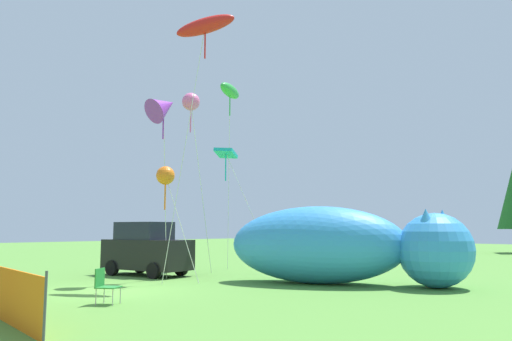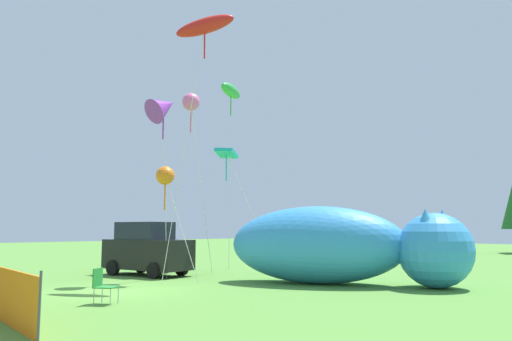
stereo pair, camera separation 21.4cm
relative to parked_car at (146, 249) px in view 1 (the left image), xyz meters
name	(u,v)px [view 1 (the left image)]	position (x,y,z in m)	size (l,w,h in m)	color
ground_plane	(114,291)	(3.83, -3.69, -1.12)	(120.00, 120.00, 0.00)	#548C38
parked_car	(146,249)	(0.00, 0.00, 0.00)	(4.33, 2.43, 2.32)	black
folding_chair	(105,284)	(6.32, -5.40, -0.57)	(0.78, 0.78, 0.96)	#267F33
inflatable_cat	(341,248)	(8.10, 3.07, 0.20)	(8.70, 5.76, 2.87)	#338CD8
kite_teal_diamond	(226,155)	(1.74, 3.11, 4.32)	(2.25, 2.37, 5.76)	silver
kite_red_lizard	(205,27)	(4.57, -0.59, 8.63)	(2.50, 1.86, 10.35)	silver
kite_orange_flower	(166,176)	(3.25, -1.34, 2.89)	(1.27, 1.34, 4.39)	silver
kite_pink_octopus	(191,103)	(2.58, 0.34, 6.16)	(1.84, 2.84, 7.71)	silver
kite_purple_delta	(164,107)	(2.59, -1.05, 5.73)	(1.47, 1.72, 7.59)	silver
kite_green_fish	(230,91)	(0.36, 4.55, 7.92)	(1.90, 2.63, 9.43)	silver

